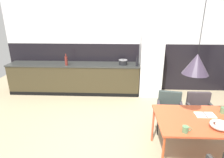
% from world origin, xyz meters
% --- Properties ---
extents(ground_plane, '(9.09, 9.09, 0.00)m').
position_xyz_m(ground_plane, '(0.00, 0.00, 0.00)').
color(ground_plane, tan).
extents(back_wall_splashback_dark, '(6.99, 0.12, 1.43)m').
position_xyz_m(back_wall_splashback_dark, '(0.00, 2.86, 0.71)').
color(back_wall_splashback_dark, black).
rests_on(back_wall_splashback_dark, ground).
extents(back_wall_panel_upper, '(6.99, 0.12, 1.43)m').
position_xyz_m(back_wall_panel_upper, '(0.00, 2.86, 2.14)').
color(back_wall_panel_upper, silver).
rests_on(back_wall_panel_upper, back_wall_splashback_dark).
extents(kitchen_counter, '(3.81, 0.63, 0.89)m').
position_xyz_m(kitchen_counter, '(-1.45, 2.50, 0.45)').
color(kitchen_counter, '#3A321F').
rests_on(kitchen_counter, ground).
extents(refrigerator_column, '(0.62, 0.60, 1.83)m').
position_xyz_m(refrigerator_column, '(0.77, 2.50, 0.91)').
color(refrigerator_column, silver).
rests_on(refrigerator_column, ground).
extents(dining_table, '(1.61, 0.92, 0.75)m').
position_xyz_m(dining_table, '(1.29, -0.17, 0.70)').
color(dining_table, '#D0522C').
rests_on(dining_table, ground).
extents(armchair_facing_counter, '(0.50, 0.48, 0.78)m').
position_xyz_m(armchair_facing_counter, '(1.51, 0.68, 0.49)').
color(armchair_facing_counter, '#3A3838').
rests_on(armchair_facing_counter, ground).
extents(armchair_far_side, '(0.56, 0.55, 0.79)m').
position_xyz_m(armchair_far_side, '(0.91, 0.68, 0.51)').
color(armchair_far_side, '#3A3838').
rests_on(armchair_far_side, ground).
extents(fruit_bowl, '(0.27, 0.27, 0.09)m').
position_xyz_m(fruit_bowl, '(1.32, -0.42, 0.80)').
color(fruit_bowl, silver).
rests_on(fruit_bowl, dining_table).
extents(open_book, '(0.31, 0.19, 0.02)m').
position_xyz_m(open_book, '(1.27, -0.05, 0.75)').
color(open_book, white).
rests_on(open_book, dining_table).
extents(mug_short_terracotta, '(0.14, 0.09, 0.11)m').
position_xyz_m(mug_short_terracotta, '(1.59, 0.03, 0.80)').
color(mug_short_terracotta, '#5B8456').
rests_on(mug_short_terracotta, dining_table).
extents(mug_tall_blue, '(0.13, 0.09, 0.09)m').
position_xyz_m(mug_tall_blue, '(0.81, -0.53, 0.79)').
color(mug_tall_blue, '#5B8456').
rests_on(mug_tall_blue, dining_table).
extents(cooking_pot, '(0.25, 0.25, 0.17)m').
position_xyz_m(cooking_pot, '(-0.02, 2.45, 0.97)').
color(cooking_pot, black).
rests_on(cooking_pot, kitchen_counter).
extents(bottle_wine_green, '(0.08, 0.08, 0.33)m').
position_xyz_m(bottle_wine_green, '(-1.61, 2.31, 1.03)').
color(bottle_wine_green, maroon).
rests_on(bottle_wine_green, kitchen_counter).
extents(bottle_spice_small, '(0.07, 0.07, 0.31)m').
position_xyz_m(bottle_spice_small, '(0.36, 2.31, 1.02)').
color(bottle_spice_small, black).
rests_on(bottle_spice_small, kitchen_counter).
extents(pendant_lamp_over_table_near, '(0.37, 0.37, 1.33)m').
position_xyz_m(pendant_lamp_over_table_near, '(0.96, -0.17, 1.62)').
color(pendant_lamp_over_table_near, black).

